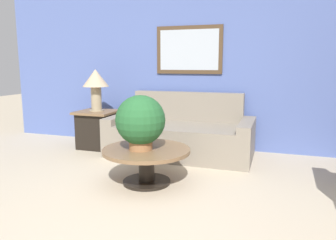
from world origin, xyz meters
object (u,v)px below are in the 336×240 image
Objects in this scene: couch_main at (181,135)px; potted_plant_on_table at (140,121)px; coffee_table at (146,158)px; table_lamp at (96,82)px; side_table at (97,129)px.

potted_plant_on_table reaches higher than couch_main.
coffee_table is 1.49× the size of table_lamp.
coffee_table is at bearing -42.53° from side_table.
coffee_table is at bearing 51.71° from potted_plant_on_table.
side_table is at bearing 135.32° from potted_plant_on_table.
couch_main is 2.13× the size of coffee_table.
couch_main reaches higher than side_table.
coffee_table is (-0.03, -1.27, 0.00)m from couch_main.
potted_plant_on_table is at bearing -128.29° from coffee_table.
potted_plant_on_table is at bearing -44.68° from side_table.
coffee_table is at bearing -42.53° from table_lamp.
potted_plant_on_table is at bearing -93.18° from couch_main.
coffee_table is 1.63× the size of potted_plant_on_table.
side_table is at bearing 137.47° from coffee_table.
couch_main is 3.46× the size of potted_plant_on_table.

